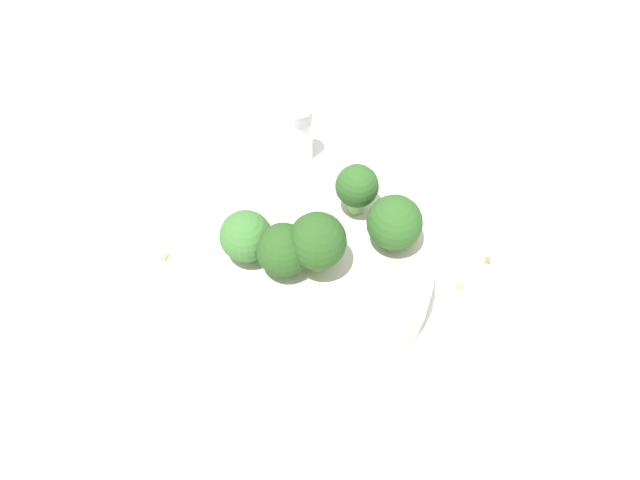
# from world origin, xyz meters

# --- Properties ---
(ground_plane) EXTENTS (3.00, 3.00, 0.00)m
(ground_plane) POSITION_xyz_m (0.00, 0.00, 0.00)
(ground_plane) COLOR white
(bowl) EXTENTS (0.23, 0.23, 0.04)m
(bowl) POSITION_xyz_m (0.00, 0.00, 0.02)
(bowl) COLOR silver
(bowl) RESTS_ON ground_plane
(broccoli_floret_0) EXTENTS (0.06, 0.06, 0.07)m
(broccoli_floret_0) POSITION_xyz_m (-0.01, -0.00, 0.08)
(broccoli_floret_0) COLOR #84AD66
(broccoli_floret_0) RESTS_ON bowl
(broccoli_floret_1) EXTENTS (0.05, 0.05, 0.06)m
(broccoli_floret_1) POSITION_xyz_m (-0.02, 0.07, 0.07)
(broccoli_floret_1) COLOR #84AD66
(broccoli_floret_1) RESTS_ON bowl
(broccoli_floret_2) EXTENTS (0.05, 0.05, 0.06)m
(broccoli_floret_2) POSITION_xyz_m (-0.02, 0.03, 0.07)
(broccoli_floret_2) COLOR #8EB770
(broccoli_floret_2) RESTS_ON bowl
(broccoli_floret_3) EXTENTS (0.06, 0.06, 0.06)m
(broccoli_floret_3) POSITION_xyz_m (0.05, -0.06, 0.07)
(broccoli_floret_3) COLOR #7A9E5B
(broccoli_floret_3) RESTS_ON bowl
(broccoli_floret_4) EXTENTS (0.05, 0.05, 0.06)m
(broccoli_floret_4) POSITION_xyz_m (0.08, -0.01, 0.08)
(broccoli_floret_4) COLOR #84AD66
(broccoli_floret_4) RESTS_ON bowl
(pepper_shaker) EXTENTS (0.03, 0.03, 0.07)m
(pepper_shaker) POSITION_xyz_m (0.17, 0.09, 0.04)
(pepper_shaker) COLOR silver
(pepper_shaker) RESTS_ON ground_plane
(almond_crumb_0) EXTENTS (0.01, 0.01, 0.01)m
(almond_crumb_0) POSITION_xyz_m (0.10, -0.16, 0.00)
(almond_crumb_0) COLOR olive
(almond_crumb_0) RESTS_ON ground_plane
(almond_crumb_1) EXTENTS (0.01, 0.01, 0.01)m
(almond_crumb_1) POSITION_xyz_m (0.05, -0.14, 0.00)
(almond_crumb_1) COLOR tan
(almond_crumb_1) RESTS_ON ground_plane
(almond_crumb_2) EXTENTS (0.01, 0.01, 0.01)m
(almond_crumb_2) POSITION_xyz_m (-0.03, 0.17, 0.00)
(almond_crumb_2) COLOR tan
(almond_crumb_2) RESTS_ON ground_plane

